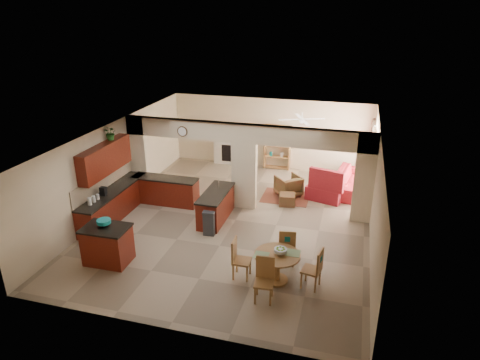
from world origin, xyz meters
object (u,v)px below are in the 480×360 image
(dining_table, at_px, (277,263))
(sofa, at_px, (350,181))
(armchair, at_px, (289,186))
(kitchen_island, at_px, (108,245))

(dining_table, distance_m, sofa, 6.26)
(sofa, bearing_deg, armchair, 124.77)
(kitchen_island, distance_m, armchair, 6.57)
(dining_table, distance_m, armchair, 5.09)
(kitchen_island, xyz_separation_m, sofa, (5.81, 6.41, -0.14))
(sofa, bearing_deg, dining_table, 174.49)
(kitchen_island, height_order, dining_table, kitchen_island)
(kitchen_island, relative_size, dining_table, 1.06)
(kitchen_island, height_order, armchair, kitchen_island)
(dining_table, bearing_deg, sofa, 76.35)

